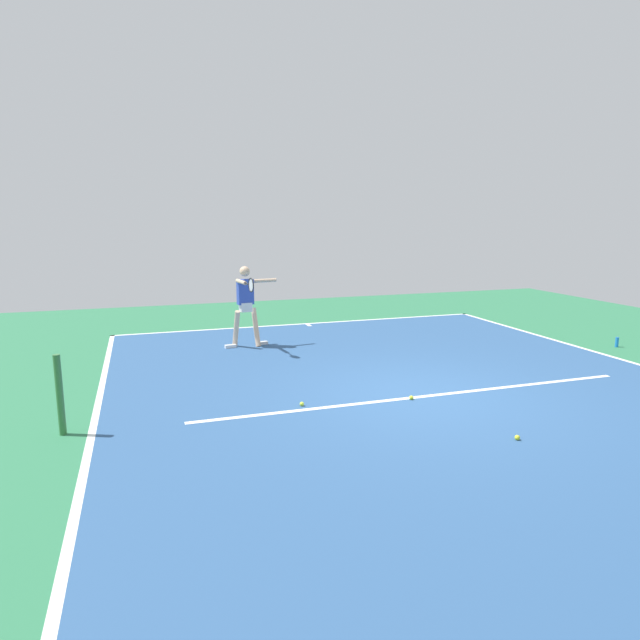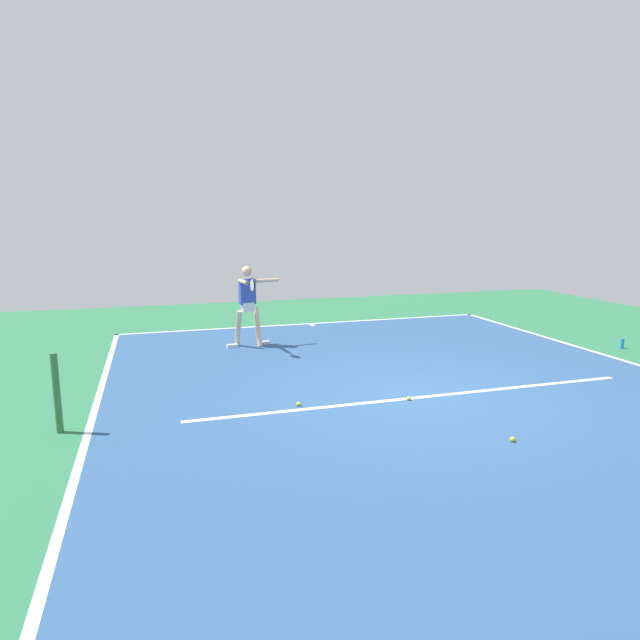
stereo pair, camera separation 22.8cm
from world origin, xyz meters
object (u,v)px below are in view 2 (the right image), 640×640
object	(u,v)px
tennis_ball_by_sideline	(298,404)
tennis_ball_centre_court	(409,398)
net_post	(57,393)
tennis_player	(248,301)
water_bottle	(622,344)
tennis_ball_near_service_line	(512,439)

from	to	relation	value
tennis_ball_by_sideline	tennis_ball_centre_court	world-z (taller)	same
net_post	tennis_player	size ratio (longest dim) A/B	0.60
tennis_ball_centre_court	net_post	bearing A→B (deg)	-1.96
tennis_ball_by_sideline	tennis_ball_centre_court	bearing A→B (deg)	171.63
net_post	tennis_ball_by_sideline	xyz separation A→B (m)	(-3.26, -0.08, -0.50)
tennis_player	water_bottle	size ratio (longest dim) A/B	8.09
tennis_player	tennis_ball_near_service_line	distance (m)	6.67
tennis_ball_by_sideline	tennis_ball_near_service_line	world-z (taller)	same
net_post	tennis_ball_by_sideline	world-z (taller)	net_post
tennis_ball_by_sideline	tennis_ball_centre_court	distance (m)	1.71
tennis_ball_near_service_line	tennis_player	bearing A→B (deg)	-69.87
net_post	water_bottle	distance (m)	11.02
tennis_player	tennis_ball_centre_court	bearing A→B (deg)	103.89
tennis_ball_near_service_line	water_bottle	size ratio (longest dim) A/B	0.30
net_post	tennis_player	bearing A→B (deg)	-127.50
tennis_player	net_post	bearing A→B (deg)	44.72
water_bottle	tennis_player	bearing A→B (deg)	-18.61
water_bottle	tennis_ball_near_service_line	bearing A→B (deg)	33.77
tennis_player	tennis_ball_centre_court	world-z (taller)	tennis_player
net_post	water_bottle	bearing A→B (deg)	-171.59
water_bottle	net_post	bearing A→B (deg)	8.41
tennis_ball_by_sideline	tennis_ball_near_service_line	size ratio (longest dim) A/B	1.00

